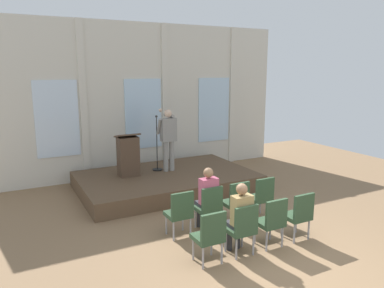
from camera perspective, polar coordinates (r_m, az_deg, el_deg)
The scene contains 16 objects.
ground_plane at distance 6.57m, azimuth 13.49°, elevation -18.06°, with size 16.64×16.64×0.00m, color #846647.
rear_partition at distance 11.36m, azimuth -7.52°, elevation 6.61°, with size 9.36×0.14×4.56m.
stage_platform at distance 10.14m, azimuth -3.96°, elevation -5.72°, with size 4.60×2.91×0.41m, color brown.
speaker at distance 10.16m, azimuth -3.70°, elevation 1.34°, with size 0.51×0.69×1.72m.
mic_stand at distance 10.38m, azimuth -5.41°, elevation -2.24°, with size 0.28×0.28×1.55m.
lectern at distance 9.91m, azimuth -9.84°, elevation -1.74°, with size 0.60×0.48×1.16m.
chair_r0_c0 at distance 7.18m, azimuth -1.88°, elevation -10.33°, with size 0.46×0.44×0.94m.
chair_r0_c1 at distance 7.47m, azimuth 2.69°, elevation -9.46°, with size 0.46×0.44×0.94m.
audience_r0_c1 at distance 7.47m, azimuth 2.38°, elevation -7.91°, with size 0.36×0.39×1.30m.
chair_r0_c2 at distance 7.80m, azimuth 6.87°, elevation -8.61°, with size 0.46×0.44×0.94m.
chair_r0_c3 at distance 8.17m, azimuth 10.68°, elevation -7.79°, with size 0.46×0.44×0.94m.
chair_r1_c0 at distance 6.26m, azimuth 2.78°, elevation -13.76°, with size 0.46×0.44×0.94m.
chair_r1_c1 at distance 6.59m, azimuth 7.80°, elevation -12.53°, with size 0.46×0.44×0.94m.
audience_r1_c1 at distance 6.58m, azimuth 7.42°, elevation -10.78°, with size 0.36×0.39×1.30m.
chair_r1_c2 at distance 6.96m, azimuth 12.27°, elevation -11.34°, with size 0.46×0.44×0.94m.
chair_r1_c3 at distance 7.37m, azimuth 16.23°, elevation -10.23°, with size 0.46×0.44×0.94m.
Camera 1 is at (-3.86, -4.24, 3.21)m, focal length 34.49 mm.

